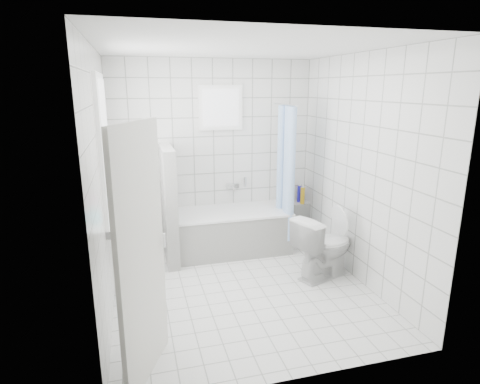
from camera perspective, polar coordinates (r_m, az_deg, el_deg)
name	(u,v)px	position (r m, az deg, el deg)	size (l,w,h in m)	color
ground	(242,289)	(4.68, 0.30, -13.67)	(3.00, 3.00, 0.00)	white
ceiling	(242,47)	(4.13, 0.35, 19.92)	(3.00, 3.00, 0.00)	white
wall_back	(214,155)	(5.65, -3.74, 5.27)	(2.80, 0.02, 2.60)	white
wall_front	(299,223)	(2.86, 8.38, -4.36)	(2.80, 0.02, 2.60)	white
wall_left	(103,186)	(4.09, -18.96, 0.82)	(0.02, 3.00, 2.60)	white
wall_right	(360,171)	(4.78, 16.75, 2.93)	(0.02, 3.00, 2.60)	white
window_left	(106,150)	(4.32, -18.46, 5.64)	(0.01, 0.90, 1.40)	white
window_back	(221,108)	(5.56, -2.73, 11.87)	(0.50, 0.01, 0.50)	white
window_sill	(117,219)	(4.49, -17.13, -3.67)	(0.18, 1.02, 0.08)	white
door	(142,257)	(3.11, -13.81, -8.98)	(0.04, 0.80, 2.00)	silver
bathtub	(232,231)	(5.59, -1.20, -5.52)	(1.57, 0.77, 0.58)	white
partition_wall	(169,205)	(5.27, -10.08, -1.77)	(0.15, 0.85, 1.50)	white
tiled_ledge	(295,220)	(6.15, 7.87, -3.92)	(0.40, 0.24, 0.55)	white
toilet	(324,246)	(4.91, 11.88, -7.57)	(0.43, 0.76, 0.78)	white
curtain_rod	(284,105)	(5.45, 6.34, 12.26)	(0.02, 0.02, 0.80)	silver
shower_curtain	(286,173)	(5.44, 6.57, 2.68)	(0.14, 0.48, 1.78)	#4F8EE8
tub_faucet	(233,186)	(5.76, -1.07, 0.91)	(0.18, 0.06, 0.06)	silver
sill_bottles	(117,206)	(4.50, -17.11, -1.90)	(0.14, 0.60, 0.21)	#37E0FB
ledge_bottles	(297,195)	(6.02, 8.17, -0.36)	(0.20, 0.20, 0.25)	#C03816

